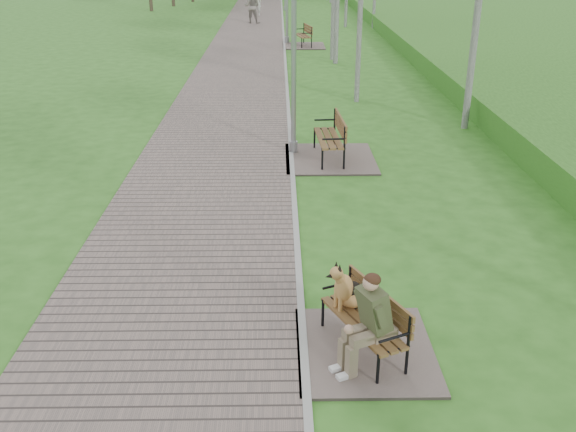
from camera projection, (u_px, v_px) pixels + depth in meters
name	position (u px, v px, depth m)	size (l,w,h in m)	color
ground	(296.00, 226.00, 11.27)	(120.00, 120.00, 0.00)	#2F651E
walkway	(248.00, 42.00, 30.95)	(3.50, 67.00, 0.04)	#665953
kerb	(284.00, 42.00, 30.97)	(0.10, 67.00, 0.05)	#999993
embankment	(542.00, 47.00, 29.78)	(14.00, 70.00, 1.60)	#4C9732
bench_main	(360.00, 325.00, 7.66)	(1.66, 1.85, 1.45)	#665953
bench_second	(329.00, 150.00, 14.55)	(2.02, 2.24, 1.24)	#665953
bench_third	(303.00, 41.00, 29.78)	(1.95, 2.16, 1.19)	#665953
lamp_post_near	(294.00, 50.00, 14.11)	(0.20, 0.20, 5.09)	gray
pedestrian_near	(256.00, 2.00, 40.91)	(0.65, 0.42, 1.77)	silver
pedestrian_far	(252.00, 6.00, 37.40)	(0.94, 0.73, 1.94)	slate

